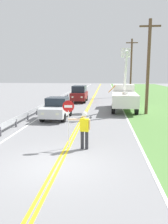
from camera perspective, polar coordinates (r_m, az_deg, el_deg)
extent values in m
plane|color=gray|center=(8.98, -6.82, -13.59)|extent=(160.00, 160.00, 0.00)
cube|color=yellow|center=(28.33, 1.66, 2.57)|extent=(0.11, 110.00, 0.01)
cube|color=yellow|center=(28.32, 2.03, 2.56)|extent=(0.11, 110.00, 0.01)
cube|color=silver|center=(28.32, 9.14, 2.45)|extent=(0.12, 110.00, 0.01)
cube|color=silver|center=(28.78, -5.33, 2.64)|extent=(0.12, 110.00, 0.01)
cylinder|color=#2D2D33|center=(10.57, 0.71, -7.33)|extent=(0.16, 0.16, 0.88)
cylinder|color=#2D2D33|center=(10.62, -0.46, -7.26)|extent=(0.16, 0.16, 0.88)
cube|color=yellow|center=(10.40, 0.13, -3.39)|extent=(0.42, 0.28, 0.60)
cylinder|color=beige|center=(10.46, -2.56, -1.93)|extent=(0.61, 0.15, 0.09)
cylinder|color=beige|center=(10.35, 1.43, -3.29)|extent=(0.09, 0.09, 0.48)
sphere|color=beige|center=(10.31, 0.13, -0.85)|extent=(0.22, 0.22, 0.22)
sphere|color=white|center=(10.30, 0.13, -0.58)|extent=(0.25, 0.25, 0.25)
cylinder|color=silver|center=(10.64, -4.00, -4.53)|extent=(0.04, 0.04, 1.85)
cylinder|color=#B71414|center=(10.42, -4.08, 1.48)|extent=(0.56, 0.03, 0.56)
cube|color=white|center=(10.41, -4.09, 1.46)|extent=(0.38, 0.01, 0.12)
cube|color=white|center=(21.05, 10.47, 3.22)|extent=(2.47, 4.68, 1.10)
cube|color=white|center=(24.45, 10.13, 4.71)|extent=(2.28, 2.18, 2.00)
cube|color=#1E2833|center=(25.46, 10.06, 5.58)|extent=(1.98, 0.14, 0.90)
cylinder|color=silver|center=(20.07, 10.65, 4.82)|extent=(0.56, 0.56, 0.24)
cylinder|color=silver|center=(21.10, 10.67, 10.27)|extent=(0.33, 2.41, 3.70)
cube|color=white|center=(22.29, 10.68, 14.85)|extent=(0.93, 0.93, 0.80)
cube|color=orange|center=(19.13, 7.26, 5.97)|extent=(0.62, 0.82, 0.59)
cylinder|color=black|center=(24.34, 7.65, 2.38)|extent=(0.35, 0.93, 0.92)
cylinder|color=black|center=(24.42, 12.49, 2.26)|extent=(0.35, 0.93, 0.92)
cylinder|color=black|center=(20.10, 7.60, 0.83)|extent=(0.35, 0.93, 0.92)
cylinder|color=black|center=(20.20, 13.46, 0.70)|extent=(0.35, 0.93, 0.92)
cube|color=silver|center=(17.86, -7.06, 0.51)|extent=(1.94, 4.14, 0.72)
cube|color=#1E2833|center=(18.00, -6.91, 2.77)|extent=(1.66, 1.76, 0.64)
cube|color=#EAEACC|center=(15.78, -6.89, -0.53)|extent=(0.24, 0.07, 0.16)
cube|color=#EAEACC|center=(16.08, -10.71, -0.44)|extent=(0.24, 0.07, 0.16)
cylinder|color=black|center=(16.52, -5.33, -1.48)|extent=(0.30, 0.69, 0.68)
cylinder|color=black|center=(16.94, -10.76, -1.33)|extent=(0.30, 0.69, 0.68)
cylinder|color=black|center=(18.97, -3.71, 0.00)|extent=(0.30, 0.69, 0.68)
cylinder|color=black|center=(19.34, -8.49, 0.10)|extent=(0.30, 0.69, 0.68)
cube|color=maroon|center=(28.62, -1.21, 4.25)|extent=(1.85, 4.61, 0.92)
cube|color=#1E2833|center=(28.55, -1.21, 6.00)|extent=(1.63, 2.86, 0.84)
cube|color=#EAEACC|center=(26.30, -0.61, 3.87)|extent=(0.24, 0.06, 0.16)
cube|color=#EAEACC|center=(26.45, -3.00, 3.89)|extent=(0.24, 0.06, 0.16)
cylinder|color=black|center=(27.17, 0.15, 2.98)|extent=(0.28, 0.68, 0.68)
cylinder|color=black|center=(27.38, -3.27, 3.01)|extent=(0.28, 0.68, 0.68)
cylinder|color=black|center=(30.00, 0.68, 3.62)|extent=(0.28, 0.68, 0.68)
cylinder|color=black|center=(30.18, -2.42, 3.65)|extent=(0.28, 0.68, 0.68)
cylinder|color=brown|center=(20.42, 16.28, 10.90)|extent=(0.28, 0.28, 8.18)
cube|color=brown|center=(20.81, 16.77, 20.54)|extent=(1.80, 0.14, 0.14)
cylinder|color=brown|center=(36.01, 12.09, 11.01)|extent=(0.28, 0.28, 8.94)
cube|color=brown|center=(36.31, 12.31, 17.12)|extent=(1.80, 0.14, 0.14)
cube|color=#9EA0A3|center=(23.09, -9.60, 2.16)|extent=(0.06, 32.00, 0.32)
cube|color=#4C4C51|center=(13.65, -20.89, -4.77)|extent=(0.10, 0.10, 0.55)
cube|color=#4C4C51|center=(15.66, -17.20, -2.74)|extent=(0.10, 0.10, 0.55)
cube|color=#4C4C51|center=(17.75, -14.37, -1.18)|extent=(0.10, 0.10, 0.55)
cube|color=#4C4C51|center=(19.88, -12.15, 0.06)|extent=(0.10, 0.10, 0.55)
cube|color=#4C4C51|center=(22.04, -10.35, 1.06)|extent=(0.10, 0.10, 0.55)
cube|color=#4C4C51|center=(24.22, -8.88, 1.87)|extent=(0.10, 0.10, 0.55)
cube|color=#4C4C51|center=(26.42, -7.65, 2.55)|extent=(0.10, 0.10, 0.55)
cube|color=#4C4C51|center=(28.63, -6.61, 3.13)|extent=(0.10, 0.10, 0.55)
cube|color=#4C4C51|center=(30.86, -5.72, 3.62)|extent=(0.10, 0.10, 0.55)
cube|color=#4C4C51|center=(33.09, -4.95, 4.04)|extent=(0.10, 0.10, 0.55)
cube|color=#4C4C51|center=(35.33, -4.27, 4.41)|extent=(0.10, 0.10, 0.55)
cube|color=#4C4C51|center=(37.57, -3.68, 4.74)|extent=(0.10, 0.10, 0.55)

